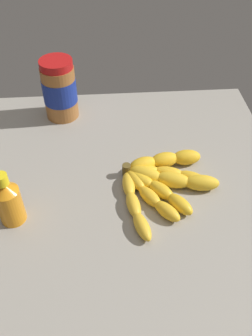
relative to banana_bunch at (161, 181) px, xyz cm
name	(u,v)px	position (x,y,z in cm)	size (l,w,h in cm)	color
ground_plane	(123,190)	(-0.83, -8.61, -3.16)	(78.15, 77.83, 3.02)	gray
banana_bunch	(161,181)	(0.00, 0.00, 0.00)	(25.63, 22.39, 3.76)	gold
peanut_butter_jar	(60,90)	(-29.86, -23.92, 6.71)	(9.24, 9.24, 17.01)	#9E602D
honey_bottle	(8,201)	(7.05, -32.44, 4.03)	(5.38, 5.38, 13.04)	orange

